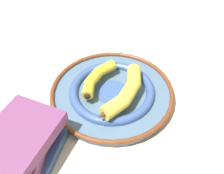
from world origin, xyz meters
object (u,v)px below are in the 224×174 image
Objects in this scene: banana_a at (125,93)px; banana_b at (97,77)px; decorative_bowl at (112,93)px; book_stack at (17,152)px.

banana_b is at bearing 75.88° from banana_a.
banana_a is (-0.01, 0.05, 0.04)m from decorative_bowl.
decorative_bowl is 0.06m from banana_a.
banana_b is at bearing -69.41° from decorative_bowl.
decorative_bowl is 1.37× the size of book_stack.
decorative_bowl is at bearing -31.82° from book_stack.
banana_a reaches higher than decorative_bowl.
book_stack is at bearing 151.53° from banana_a.
banana_a is 0.30m from book_stack.
book_stack is at bearing -6.37° from banana_b.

